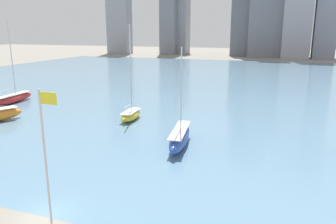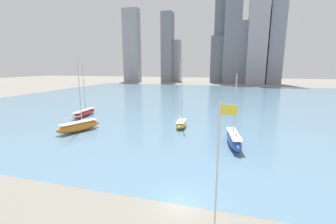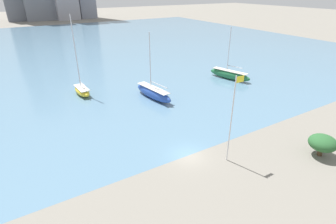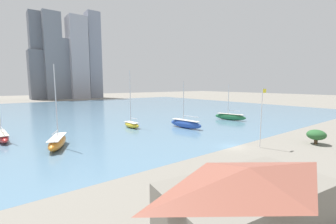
{
  "view_description": "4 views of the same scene",
  "coord_description": "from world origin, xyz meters",
  "px_view_note": "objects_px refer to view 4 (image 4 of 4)",
  "views": [
    {
      "loc": [
        16.5,
        -17.89,
        13.9
      ],
      "look_at": [
        4.62,
        15.51,
        5.03
      ],
      "focal_mm": 35.0,
      "sensor_mm": 36.0,
      "label": 1
    },
    {
      "loc": [
        4.14,
        -19.08,
        13.17
      ],
      "look_at": [
        -6.7,
        19.55,
        4.96
      ],
      "focal_mm": 24.0,
      "sensor_mm": 36.0,
      "label": 2
    },
    {
      "loc": [
        -16.19,
        -21.91,
        19.05
      ],
      "look_at": [
        2.68,
        9.35,
        1.53
      ],
      "focal_mm": 28.0,
      "sensor_mm": 36.0,
      "label": 3
    },
    {
      "loc": [
        -33.68,
        -24.27,
        11.31
      ],
      "look_at": [
        -2.83,
        15.81,
        5.08
      ],
      "focal_mm": 24.0,
      "sensor_mm": 36.0,
      "label": 4
    }
  ],
  "objects_px": {
    "flag_pole": "(261,116)",
    "sailboat_orange": "(57,142)",
    "sailboat_blue": "(185,124)",
    "sailboat_red": "(2,136)",
    "sailboat_yellow": "(132,124)",
    "boat_shed": "(248,200)",
    "sailboat_green": "(230,117)"
  },
  "relations": [
    {
      "from": "flag_pole",
      "to": "sailboat_orange",
      "type": "distance_m",
      "value": 36.73
    },
    {
      "from": "sailboat_blue",
      "to": "sailboat_orange",
      "type": "relative_size",
      "value": 0.81
    },
    {
      "from": "sailboat_blue",
      "to": "sailboat_orange",
      "type": "distance_m",
      "value": 30.55
    },
    {
      "from": "flag_pole",
      "to": "sailboat_red",
      "type": "xyz_separation_m",
      "value": [
        -36.78,
        34.39,
        -4.85
      ]
    },
    {
      "from": "sailboat_yellow",
      "to": "sailboat_orange",
      "type": "xyz_separation_m",
      "value": [
        -19.6,
        -8.6,
        0.17
      ]
    },
    {
      "from": "boat_shed",
      "to": "sailboat_yellow",
      "type": "relative_size",
      "value": 0.95
    },
    {
      "from": "flag_pole",
      "to": "sailboat_green",
      "type": "bearing_deg",
      "value": 46.54
    },
    {
      "from": "sailboat_blue",
      "to": "sailboat_red",
      "type": "bearing_deg",
      "value": 153.25
    },
    {
      "from": "boat_shed",
      "to": "sailboat_red",
      "type": "relative_size",
      "value": 0.91
    },
    {
      "from": "sailboat_blue",
      "to": "boat_shed",
      "type": "bearing_deg",
      "value": -133.96
    },
    {
      "from": "boat_shed",
      "to": "sailboat_green",
      "type": "bearing_deg",
      "value": 46.87
    },
    {
      "from": "flag_pole",
      "to": "sailboat_yellow",
      "type": "distance_m",
      "value": 32.39
    },
    {
      "from": "sailboat_red",
      "to": "boat_shed",
      "type": "bearing_deg",
      "value": -77.24
    },
    {
      "from": "sailboat_yellow",
      "to": "sailboat_orange",
      "type": "bearing_deg",
      "value": -160.09
    },
    {
      "from": "sailboat_red",
      "to": "sailboat_blue",
      "type": "distance_m",
      "value": 40.34
    },
    {
      "from": "sailboat_green",
      "to": "sailboat_blue",
      "type": "bearing_deg",
      "value": 167.43
    },
    {
      "from": "boat_shed",
      "to": "sailboat_orange",
      "type": "relative_size",
      "value": 0.95
    },
    {
      "from": "sailboat_red",
      "to": "sailboat_blue",
      "type": "relative_size",
      "value": 1.28
    },
    {
      "from": "sailboat_green",
      "to": "sailboat_blue",
      "type": "height_order",
      "value": "sailboat_blue"
    },
    {
      "from": "flag_pole",
      "to": "sailboat_orange",
      "type": "height_order",
      "value": "sailboat_orange"
    },
    {
      "from": "sailboat_blue",
      "to": "sailboat_orange",
      "type": "height_order",
      "value": "sailboat_orange"
    },
    {
      "from": "flag_pole",
      "to": "sailboat_blue",
      "type": "distance_m",
      "value": 22.28
    },
    {
      "from": "boat_shed",
      "to": "sailboat_blue",
      "type": "relative_size",
      "value": 1.17
    },
    {
      "from": "sailboat_orange",
      "to": "flag_pole",
      "type": "bearing_deg",
      "value": -13.91
    },
    {
      "from": "sailboat_green",
      "to": "sailboat_red",
      "type": "bearing_deg",
      "value": 152.9
    },
    {
      "from": "sailboat_yellow",
      "to": "sailboat_red",
      "type": "distance_m",
      "value": 27.61
    },
    {
      "from": "sailboat_yellow",
      "to": "sailboat_red",
      "type": "relative_size",
      "value": 0.96
    },
    {
      "from": "boat_shed",
      "to": "sailboat_blue",
      "type": "distance_m",
      "value": 41.5
    },
    {
      "from": "sailboat_green",
      "to": "sailboat_orange",
      "type": "relative_size",
      "value": 0.77
    },
    {
      "from": "sailboat_green",
      "to": "sailboat_blue",
      "type": "distance_m",
      "value": 20.29
    },
    {
      "from": "sailboat_red",
      "to": "sailboat_orange",
      "type": "height_order",
      "value": "sailboat_red"
    },
    {
      "from": "flag_pole",
      "to": "boat_shed",
      "type": "bearing_deg",
      "value": -151.94
    }
  ]
}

